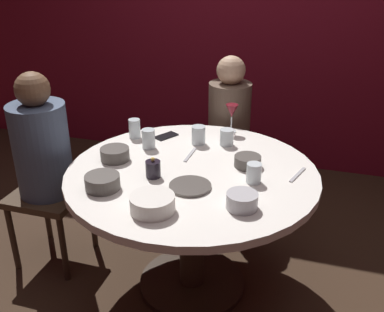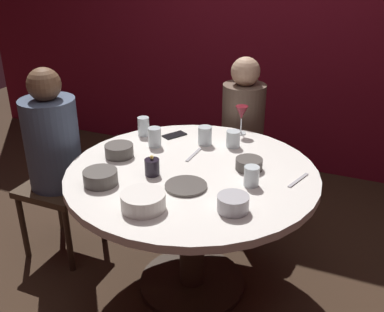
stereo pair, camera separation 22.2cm
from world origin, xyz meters
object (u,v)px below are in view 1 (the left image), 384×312
Objects in this scene: bowl_small_white at (115,154)px; seated_diner_left at (42,151)px; dining_table at (192,197)px; dinner_plate at (190,186)px; wine_glass at (232,112)px; cup_far_edge at (135,129)px; seated_diner_back at (229,119)px; cup_near_candle at (254,173)px; bowl_rice_portion at (152,203)px; bowl_serving_large at (242,201)px; bowl_sauce_side at (248,161)px; bowl_salad_center at (102,182)px; cell_phone at (166,136)px; cup_center_front at (198,135)px; cup_by_right_diner at (227,137)px; candle_holder at (153,169)px; cup_by_left_diner at (149,139)px.

seated_diner_left is at bearing 180.00° from bowl_small_white.
dinner_plate is at bearing -75.91° from dining_table.
dining_table is at bearing -97.81° from wine_glass.
cup_far_edge reaches higher than dinner_plate.
seated_diner_back is 0.97m from cup_near_candle.
seated_diner_back is 1.30m from bowl_rice_portion.
bowl_sauce_side is (-0.05, 0.41, -0.01)m from bowl_serving_large.
bowl_salad_center is (-0.66, -0.02, -0.00)m from bowl_serving_large.
bowl_small_white reaches higher than cell_phone.
cup_near_candle is 0.86× the size of cup_far_edge.
bowl_serving_large is 0.84× the size of bowl_salad_center.
seated_diner_back is 8.21× the size of bowl_serving_large.
bowl_serving_large is 1.31× the size of cup_center_front.
cell_phone is (0.60, 0.38, 0.02)m from seated_diner_left.
wine_glass is 1.87× the size of cup_by_right_diner.
bowl_rice_portion is (-0.31, -0.55, 0.01)m from bowl_sauce_side.
bowl_sauce_side is at bearing 30.57° from candle_holder.
bowl_rice_portion is at bearing -47.78° from bowl_small_white.
bowl_rice_portion reaches higher than bowl_small_white.
seated_diner_back is 1.23m from bowl_salad_center.
dinner_plate is 0.29m from bowl_serving_large.
candle_holder reaches higher than dining_table.
candle_holder reaches higher than bowl_salad_center.
bowl_rice_portion reaches higher than cell_phone.
cup_far_edge is (-0.53, -0.25, -0.07)m from wine_glass.
cup_by_left_diner is (-0.15, 0.32, 0.01)m from candle_holder.
cup_by_right_diner is (0.53, 0.37, 0.01)m from bowl_small_white.
bowl_salad_center is 0.74m from bowl_sauce_side.
bowl_sauce_side is (0.26, 0.13, 0.19)m from dining_table.
bowl_rice_portion is at bearing -69.12° from candle_holder.
bowl_sauce_side is (0.61, 0.43, -0.01)m from bowl_salad_center.
cell_phone is at bearing 126.15° from dining_table.
wine_glass is 0.98m from bowl_salad_center.
seated_diner_left is at bearing -143.64° from cup_far_edge.
seated_diner_back is 10.72× the size of cup_center_front.
seated_diner_left reaches higher than bowl_rice_portion.
bowl_rice_portion is 1.72× the size of cup_far_edge.
cup_by_left_diner is 0.45m from cup_by_right_diner.
wine_glass is at bearing 105.33° from bowl_serving_large.
cell_phone is at bearing 177.88° from cup_by_right_diner.
seated_diner_left is 1.04× the size of seated_diner_back.
dinner_plate is 2.13× the size of cup_by_right_diner.
cup_center_front is at bearing 66.13° from bowl_salad_center.
cup_center_front is at bearing -169.23° from cup_by_right_diner.
seated_diner_left is 8.56× the size of bowl_sauce_side.
seated_diner_back reaches higher than cup_by_left_diner.
cup_by_left_diner is 1.04× the size of cup_center_front.
seated_diner_left is 10.70× the size of cup_by_left_diner.
cell_phone is at bearing 32.26° from seated_diner_left.
seated_diner_back is 1.02m from candle_holder.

